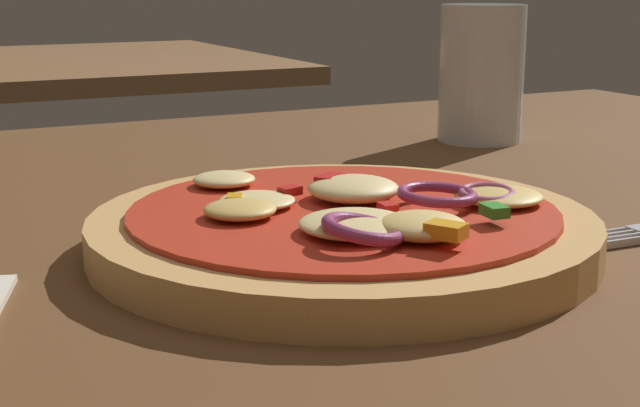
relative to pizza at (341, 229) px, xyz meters
name	(u,v)px	position (x,y,z in m)	size (l,w,h in m)	color
dining_table	(368,291)	(0.00, -0.02, -0.03)	(1.16, 0.97, 0.03)	brown
pizza	(341,229)	(0.00, 0.00, 0.00)	(0.25, 0.25, 0.03)	tan
beer_glass	(481,79)	(0.25, 0.23, 0.04)	(0.07, 0.07, 0.11)	silver
background_table	(3,69)	(0.02, 1.16, -0.03)	(0.84, 0.63, 0.03)	brown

